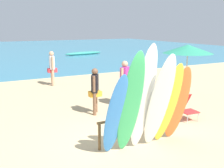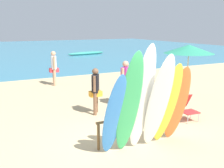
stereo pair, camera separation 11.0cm
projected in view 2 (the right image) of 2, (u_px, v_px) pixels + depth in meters
ground at (32, 68)px, 19.17m from camera, size 60.00×60.00×0.00m
ocean_water at (7, 50)px, 32.87m from camera, size 60.00×40.00×0.02m
surfboard_rack at (136, 122)px, 6.86m from camera, size 2.23×0.07×0.72m
surfboard_blue_0 at (114, 116)px, 5.91m from camera, size 0.52×0.77×1.99m
surfboard_green_1 at (129, 105)px, 5.93m from camera, size 0.57×0.87×2.47m
surfboard_white_2 at (142, 99)px, 6.12m from camera, size 0.53×0.82×2.60m
surfboard_white_3 at (158, 103)px, 6.22m from camera, size 0.62×0.97×2.38m
surfboard_yellow_4 at (168, 105)px, 6.52m from camera, size 0.57×0.79×2.14m
surfboard_orange_5 at (177, 104)px, 6.74m from camera, size 0.63×0.75×2.02m
beachgoer_by_water at (95, 88)px, 9.02m from camera, size 0.41×0.52×1.57m
beachgoer_photographing at (54, 66)px, 13.44m from camera, size 0.45×0.65×1.72m
beachgoer_midbeach at (125, 80)px, 9.97m from camera, size 0.52×0.44×1.69m
beach_chair_red at (186, 106)px, 8.59m from camera, size 0.56×0.78×0.79m
beach_chair_blue at (152, 96)px, 9.93m from camera, size 0.64×0.84×0.79m
beach_umbrella at (189, 49)px, 9.55m from camera, size 1.77×1.77×2.29m
distant_boat at (86, 53)px, 28.06m from camera, size 4.32×1.40×0.34m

